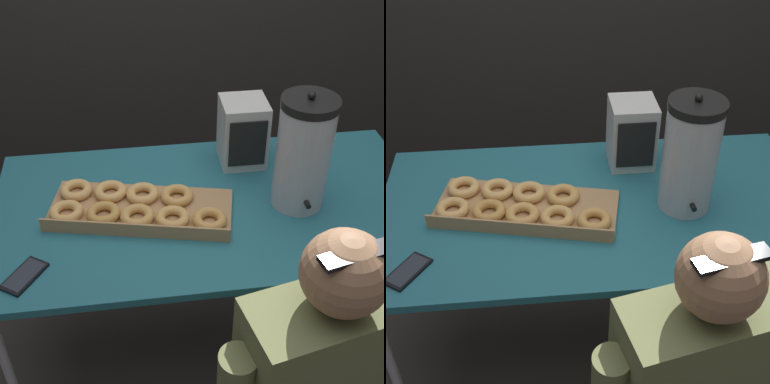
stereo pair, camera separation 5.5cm
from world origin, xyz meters
The scene contains 6 objects.
ground_plane centered at (0.00, 0.00, 0.00)m, with size 12.00×12.00×0.00m, color #3D3833.
folding_table centered at (0.00, 0.00, 0.71)m, with size 1.52×0.80×0.76m.
donut_box centered at (-0.27, -0.01, 0.78)m, with size 0.66×0.39×0.05m.
coffee_urn centered at (0.29, -0.02, 0.96)m, with size 0.19×0.21×0.42m.
cell_phone centered at (-0.61, -0.27, 0.76)m, with size 0.14×0.16×0.01m.
space_heater centered at (0.15, 0.25, 0.88)m, with size 0.17×0.17×0.25m.
Camera 2 is at (-0.22, -1.44, 1.92)m, focal length 50.00 mm.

